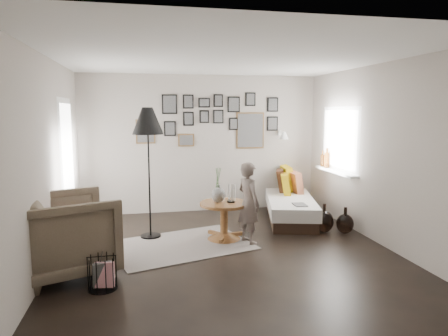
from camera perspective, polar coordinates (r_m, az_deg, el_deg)
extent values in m
plane|color=black|center=(5.60, 0.53, -11.96)|extent=(4.80, 4.80, 0.00)
plane|color=#A59B90|center=(7.65, -3.20, 3.44)|extent=(4.50, 0.00, 4.50)
plane|color=#A59B90|center=(3.02, 10.07, -3.87)|extent=(4.50, 0.00, 4.50)
plane|color=#A59B90|center=(5.31, -23.96, 0.70)|extent=(0.00, 4.80, 4.80)
plane|color=#A59B90|center=(6.16, 21.48, 1.77)|extent=(0.00, 4.80, 4.80)
plane|color=white|center=(5.30, 0.56, 15.48)|extent=(4.80, 4.80, 0.00)
plane|color=white|center=(6.50, -21.46, -0.15)|extent=(0.00, 2.14, 2.14)
plane|color=white|center=(6.50, -21.46, -0.15)|extent=(0.00, 1.88, 1.88)
plane|color=white|center=(6.50, -21.46, -0.15)|extent=(0.00, 1.93, 1.93)
plane|color=white|center=(7.18, 16.25, 4.03)|extent=(0.00, 1.30, 1.30)
plane|color=white|center=(7.18, 16.25, 4.03)|extent=(0.00, 1.14, 1.14)
cube|color=white|center=(7.21, 15.65, -0.49)|extent=(0.15, 1.32, 0.04)
cylinder|color=#8C4C14|center=(7.50, 14.48, 1.11)|extent=(0.10, 0.10, 0.28)
cylinder|color=#8C4C14|center=(7.65, 13.92, 1.04)|extent=(0.08, 0.08, 0.22)
cube|color=brown|center=(7.54, -11.15, 5.14)|extent=(0.35, 0.03, 0.45)
cube|color=black|center=(7.52, -11.15, 5.13)|extent=(0.30, 0.01, 0.40)
cube|color=black|center=(7.54, -7.80, 9.02)|extent=(0.28, 0.03, 0.36)
cube|color=black|center=(7.53, -7.79, 9.02)|extent=(0.23, 0.01, 0.31)
cube|color=black|center=(7.55, -7.73, 5.60)|extent=(0.22, 0.03, 0.28)
cube|color=black|center=(7.53, -7.72, 5.60)|extent=(0.17, 0.01, 0.23)
cube|color=black|center=(7.58, -5.13, 9.43)|extent=(0.20, 0.03, 0.26)
cube|color=black|center=(7.56, -5.11, 9.44)|extent=(0.15, 0.01, 0.21)
cube|color=black|center=(7.57, -5.10, 7.01)|extent=(0.20, 0.03, 0.26)
cube|color=black|center=(7.56, -5.08, 7.01)|extent=(0.15, 0.01, 0.21)
cube|color=black|center=(7.61, -2.85, 9.30)|extent=(0.22, 0.03, 0.18)
cube|color=black|center=(7.60, -2.83, 9.30)|extent=(0.17, 0.01, 0.13)
cube|color=black|center=(7.61, -2.84, 7.34)|extent=(0.18, 0.03, 0.24)
cube|color=black|center=(7.60, -2.82, 7.34)|extent=(0.13, 0.01, 0.19)
cube|color=black|center=(7.66, -0.83, 9.60)|extent=(0.18, 0.03, 0.24)
cube|color=black|center=(7.64, -0.80, 9.60)|extent=(0.13, 0.01, 0.19)
cube|color=black|center=(7.66, -0.82, 7.35)|extent=(0.20, 0.03, 0.26)
cube|color=black|center=(7.64, -0.80, 7.35)|extent=(0.15, 0.01, 0.21)
cube|color=black|center=(7.72, 1.39, 9.07)|extent=(0.24, 0.03, 0.30)
cube|color=black|center=(7.70, 1.42, 9.07)|extent=(0.19, 0.01, 0.25)
cube|color=black|center=(7.72, 1.38, 6.32)|extent=(0.18, 0.03, 0.24)
cube|color=black|center=(7.70, 1.41, 6.32)|extent=(0.13, 0.01, 0.19)
cube|color=brown|center=(7.81, 3.75, 5.37)|extent=(0.55, 0.03, 0.70)
cube|color=black|center=(7.79, 3.78, 5.36)|extent=(0.50, 0.01, 0.65)
cube|color=black|center=(7.80, 3.79, 9.78)|extent=(0.20, 0.03, 0.26)
cube|color=black|center=(7.78, 3.83, 9.78)|extent=(0.15, 0.01, 0.21)
cube|color=black|center=(7.93, 6.96, 8.98)|extent=(0.22, 0.03, 0.28)
cube|color=black|center=(7.91, 7.00, 8.99)|extent=(0.17, 0.01, 0.23)
cube|color=black|center=(7.93, 6.92, 6.31)|extent=(0.22, 0.03, 0.28)
cube|color=black|center=(7.91, 6.96, 6.31)|extent=(0.17, 0.01, 0.23)
cube|color=brown|center=(7.59, -5.44, 3.99)|extent=(0.30, 0.03, 0.24)
cube|color=black|center=(7.57, -5.42, 3.98)|extent=(0.25, 0.01, 0.19)
cube|color=white|center=(7.97, 7.96, 5.01)|extent=(0.06, 0.04, 0.10)
cylinder|color=white|center=(7.86, 8.25, 5.10)|extent=(0.02, 0.24, 0.02)
cone|color=white|center=(7.74, 8.56, 4.61)|extent=(0.18, 0.18, 0.14)
cube|color=beige|center=(5.89, -6.13, -10.91)|extent=(2.19, 1.80, 0.01)
cone|color=brown|center=(6.11, 0.00, -9.69)|extent=(0.54, 0.54, 0.10)
cylinder|color=brown|center=(6.04, 0.00, -7.53)|extent=(0.11, 0.11, 0.42)
cylinder|color=brown|center=(5.98, 0.00, -5.13)|extent=(0.73, 0.73, 0.04)
ellipsoid|color=black|center=(5.95, -0.80, -3.86)|extent=(0.21, 0.21, 0.23)
cylinder|color=black|center=(5.93, -0.80, -2.58)|extent=(0.06, 0.06, 0.04)
cylinder|color=black|center=(5.99, 1.03, -4.80)|extent=(0.12, 0.12, 0.02)
cube|color=black|center=(7.23, 9.44, -6.60)|extent=(1.12, 1.84, 0.20)
cube|color=beige|center=(7.18, 9.47, -5.07)|extent=(1.20, 1.91, 0.22)
cube|color=#B88D0A|center=(7.77, 7.81, -1.54)|extent=(0.26, 0.52, 0.50)
cube|color=black|center=(7.65, 7.14, -1.88)|extent=(0.34, 0.49, 0.45)
cube|color=maroon|center=(7.60, 9.16, -2.06)|extent=(0.22, 0.44, 0.43)
cube|color=#B88D0A|center=(7.42, 8.19, -2.35)|extent=(0.31, 0.45, 0.41)
cube|color=black|center=(6.64, 10.79, -5.16)|extent=(0.22, 0.28, 0.01)
imported|color=brown|center=(5.11, -21.45, -8.80)|extent=(1.36, 1.34, 0.97)
cube|color=white|center=(5.15, -21.36, -8.68)|extent=(0.56, 0.57, 0.20)
cylinder|color=black|center=(6.32, -10.42, -9.55)|extent=(0.31, 0.31, 0.03)
cylinder|color=black|center=(6.12, -10.63, -1.83)|extent=(0.03, 0.03, 1.76)
cone|color=black|center=(6.03, -10.85, 6.63)|extent=(0.46, 0.46, 0.40)
cube|color=black|center=(4.67, -17.00, -14.32)|extent=(0.22, 0.15, 0.28)
cube|color=white|center=(4.65, -16.68, -14.40)|extent=(0.21, 0.10, 0.28)
ellipsoid|color=black|center=(6.61, 14.08, -7.42)|extent=(0.31, 0.31, 0.35)
cylinder|color=black|center=(6.56, 14.15, -5.46)|extent=(0.05, 0.05, 0.11)
ellipsoid|color=black|center=(6.65, 16.89, -7.63)|extent=(0.27, 0.27, 0.31)
cylinder|color=black|center=(6.60, 16.97, -5.86)|extent=(0.05, 0.05, 0.11)
imported|color=#5F524B|center=(5.83, 3.54, -4.99)|extent=(0.42, 0.51, 1.20)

